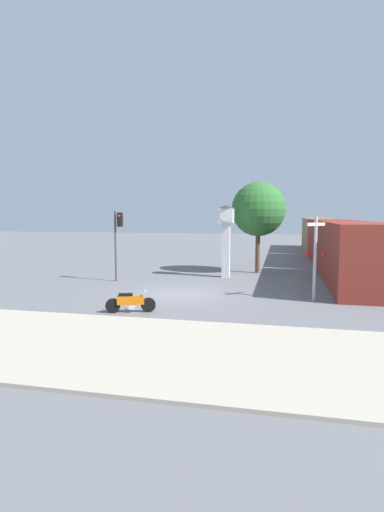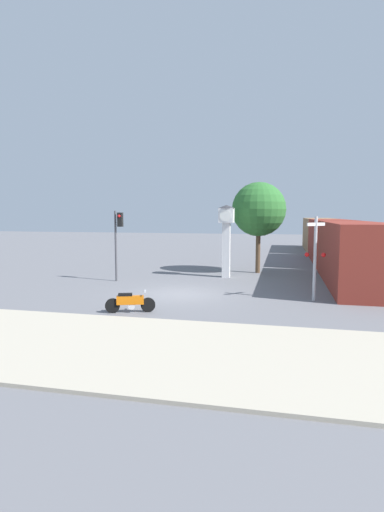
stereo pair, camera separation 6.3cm
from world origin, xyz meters
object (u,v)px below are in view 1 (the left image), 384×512
object	(u,v)px
clock_tower	(226,230)
traffic_light	(118,233)
freight_train	(330,241)
railroad_crossing_signal	(315,255)
street_tree	(258,210)
motorcycle	(130,302)

from	to	relation	value
clock_tower	traffic_light	world-z (taller)	clock_tower
clock_tower	freight_train	size ratio (longest dim) A/B	0.14
railroad_crossing_signal	street_tree	size ratio (longest dim) A/B	0.63
clock_tower	street_tree	world-z (taller)	street_tree
clock_tower	freight_train	bearing A→B (deg)	54.16
motorcycle	railroad_crossing_signal	xyz separation A→B (m)	(7.16, 3.87, 1.63)
clock_tower	railroad_crossing_signal	world-z (taller)	clock_tower
railroad_crossing_signal	street_tree	xyz separation A→B (m)	(-2.97, 8.01, 2.09)
motorcycle	street_tree	distance (m)	13.14
railroad_crossing_signal	motorcycle	bearing A→B (deg)	-151.59
motorcycle	traffic_light	world-z (taller)	traffic_light
clock_tower	railroad_crossing_signal	distance (m)	7.47
clock_tower	freight_train	distance (m)	12.13
clock_tower	railroad_crossing_signal	size ratio (longest dim) A/B	1.17
freight_train	railroad_crossing_signal	size ratio (longest dim) A/B	8.63
traffic_light	street_tree	size ratio (longest dim) A/B	0.68
motorcycle	traffic_light	bearing A→B (deg)	97.54
clock_tower	street_tree	xyz separation A→B (m)	(1.77, 2.31, 1.23)
traffic_light	freight_train	bearing A→B (deg)	44.27
railroad_crossing_signal	street_tree	distance (m)	8.80
railroad_crossing_signal	street_tree	bearing A→B (deg)	110.30
freight_train	traffic_light	distance (m)	18.02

